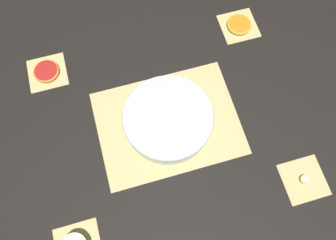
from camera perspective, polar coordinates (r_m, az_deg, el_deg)
name	(u,v)px	position (r m, az deg, el deg)	size (l,w,h in m)	color
ground_plane	(168,123)	(1.07, 0.00, -0.56)	(6.00, 6.00, 0.00)	black
bamboo_mat_center	(168,123)	(1.07, 0.00, -0.51)	(0.45, 0.34, 0.01)	#D6B775
coaster_mat_near_right	(304,180)	(1.10, 22.57, -9.57)	(0.13, 0.13, 0.01)	#D6B775
coaster_mat_far_left	(47,72)	(1.21, -20.27, 7.77)	(0.13, 0.13, 0.01)	#D6B775
coaster_mat_far_right	(239,26)	(1.27, 12.21, 15.73)	(0.13, 0.13, 0.01)	#D6B775
fruit_salad_bowl	(168,119)	(1.03, 0.00, 0.18)	(0.28, 0.28, 0.06)	silver
orange_slice_whole	(239,25)	(1.26, 12.28, 15.94)	(0.09, 0.09, 0.01)	orange
banana_coin_single	(305,179)	(1.09, 22.71, -9.50)	(0.03, 0.03, 0.01)	beige
grapefruit_slice	(46,71)	(1.21, -20.41, 7.97)	(0.09, 0.09, 0.01)	#B2231E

